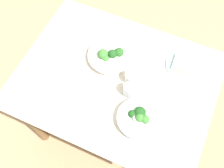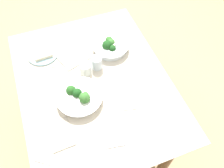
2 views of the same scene
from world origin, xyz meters
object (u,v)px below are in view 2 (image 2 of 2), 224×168
object	(u,v)px
water_glass_center	(86,69)
fork_by_near_bowl	(54,67)
table_knife_left	(120,110)
napkin_folded_upper	(71,55)
broccoli_bowl_near	(110,46)
water_glass_side	(97,63)
table_knife_right	(54,165)
napkin_folded_lower	(60,134)
broccoli_bowl_far	(79,97)
bread_side_plate	(42,53)
fork_by_far_bowl	(116,146)

from	to	relation	value
water_glass_center	fork_by_near_bowl	distance (m)	0.22
table_knife_left	napkin_folded_upper	world-z (taller)	napkin_folded_upper
broccoli_bowl_near	water_glass_center	distance (m)	0.25
water_glass_center	table_knife_left	bearing A→B (deg)	-162.16
water_glass_side	water_glass_center	bearing A→B (deg)	104.73
broccoli_bowl_near	table_knife_left	bearing A→B (deg)	166.57
water_glass_side	table_knife_right	size ratio (longest dim) A/B	0.42
broccoli_bowl_near	napkin_folded_upper	distance (m)	0.27
napkin_folded_upper	napkin_folded_lower	distance (m)	0.56
water_glass_side	table_knife_right	xyz separation A→B (m)	(-0.52, 0.40, -0.04)
broccoli_bowl_near	fork_by_near_bowl	xyz separation A→B (m)	(-0.02, 0.39, -0.03)
broccoli_bowl_far	bread_side_plate	bearing A→B (deg)	17.61
water_glass_center	table_knife_right	xyz separation A→B (m)	(-0.49, 0.32, -0.04)
bread_side_plate	water_glass_side	xyz separation A→B (m)	(-0.23, -0.31, 0.03)
table_knife_right	napkin_folded_lower	size ratio (longest dim) A/B	1.14
broccoli_bowl_far	water_glass_side	world-z (taller)	broccoli_bowl_far
broccoli_bowl_far	table_knife_right	distance (m)	0.39
water_glass_side	broccoli_bowl_far	bearing A→B (deg)	139.00
water_glass_side	fork_by_far_bowl	xyz separation A→B (m)	(-0.53, 0.07, -0.04)
fork_by_near_bowl	table_knife_right	xyz separation A→B (m)	(-0.61, 0.14, -0.00)
water_glass_center	table_knife_right	bearing A→B (deg)	147.46
broccoli_bowl_far	fork_by_near_bowl	xyz separation A→B (m)	(0.30, 0.09, -0.03)
bread_side_plate	water_glass_center	xyz separation A→B (m)	(-0.25, -0.23, 0.03)
broccoli_bowl_far	table_knife_left	distance (m)	0.24
bread_side_plate	table_knife_left	xyz separation A→B (m)	(-0.57, -0.33, -0.01)
water_glass_center	water_glass_side	world-z (taller)	water_glass_side
broccoli_bowl_far	broccoli_bowl_near	bearing A→B (deg)	-44.15
broccoli_bowl_near	fork_by_near_bowl	distance (m)	0.39
table_knife_left	broccoli_bowl_far	bearing A→B (deg)	-22.95
broccoli_bowl_near	fork_by_far_bowl	bearing A→B (deg)	162.43
water_glass_center	table_knife_left	xyz separation A→B (m)	(-0.32, -0.10, -0.04)
water_glass_side	bread_side_plate	bearing A→B (deg)	53.18
water_glass_center	table_knife_right	world-z (taller)	water_glass_center
fork_by_near_bowl	napkin_folded_upper	xyz separation A→B (m)	(0.06, -0.13, 0.00)
fork_by_near_bowl	table_knife_left	size ratio (longest dim) A/B	0.47
bread_side_plate	fork_by_near_bowl	xyz separation A→B (m)	(-0.13, -0.05, -0.01)
broccoli_bowl_far	water_glass_side	xyz separation A→B (m)	(0.20, -0.17, 0.01)
bread_side_plate	water_glass_side	bearing A→B (deg)	-126.82
water_glass_side	table_knife_left	bearing A→B (deg)	-176.28
bread_side_plate	table_knife_left	distance (m)	0.66
napkin_folded_lower	fork_by_far_bowl	bearing A→B (deg)	-122.94
water_glass_side	napkin_folded_lower	world-z (taller)	water_glass_side
water_glass_center	bread_side_plate	bearing A→B (deg)	41.97
broccoli_bowl_near	bread_side_plate	size ratio (longest dim) A/B	1.18
broccoli_bowl_near	water_glass_side	distance (m)	0.17
broccoli_bowl_far	bread_side_plate	world-z (taller)	broccoli_bowl_far
table_knife_left	fork_by_far_bowl	bearing A→B (deg)	77.17
water_glass_side	napkin_folded_upper	xyz separation A→B (m)	(0.16, 0.13, -0.04)
broccoli_bowl_near	napkin_folded_lower	size ratio (longest dim) A/B	1.37
broccoli_bowl_far	table_knife_left	xyz separation A→B (m)	(-0.15, -0.19, -0.03)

